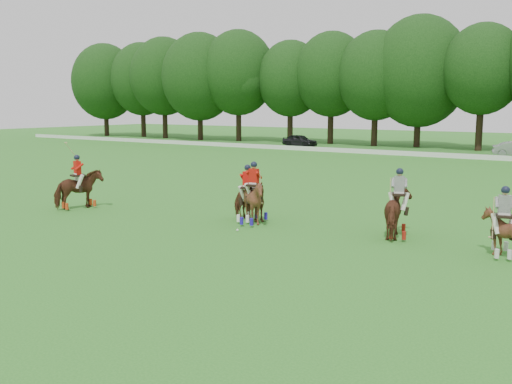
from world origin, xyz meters
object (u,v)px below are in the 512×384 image
Objects in this scene: car_left at (300,141)px; polo_red_c at (254,201)px; polo_red_a at (78,189)px; polo_stripe_a at (398,212)px; polo_stripe_b at (503,232)px; polo_ball at (237,230)px; polo_red_b at (248,201)px.

polo_red_c is at bearing -145.07° from car_left.
polo_red_c is (8.43, 1.72, 0.01)m from polo_red_a.
polo_red_a is at bearing -156.76° from car_left.
polo_red_c is 1.00× the size of polo_stripe_a.
polo_stripe_a is at bearing 9.63° from polo_red_c.
polo_stripe_a reaches higher than car_left.
polo_stripe_a reaches higher than polo_stripe_b.
polo_stripe_a reaches higher than polo_ball.
polo_red_a reaches higher than polo_stripe_a.
polo_stripe_b is at bearing -134.99° from car_left.
car_left reaches higher than polo_ball.
car_left is 1.67× the size of polo_red_c.
polo_red_c is 1.72m from polo_ball.
polo_red_b is at bearing -173.86° from polo_stripe_a.
polo_red_a is at bearing -169.21° from polo_stripe_a.
car_left is 42.37m from polo_red_c.
car_left is at bearing 116.76° from polo_red_b.
polo_red_a is 17.70m from polo_stripe_b.
polo_red_b is (18.86, -37.39, 0.12)m from car_left.
polo_red_c is at bearing 99.76° from polo_ball.
polo_red_c reaches higher than polo_ball.
polo_red_a reaches higher than car_left.
car_left is at bearing 116.61° from polo_ball.
polo_ball is at bearing -80.24° from polo_red_c.
polo_stripe_a is (24.92, -36.74, 0.21)m from car_left.
polo_red_b is 9.68m from polo_stripe_b.
polo_red_b is at bearing 113.34° from polo_ball.
polo_ball is at bearing -169.39° from polo_stripe_b.
polo_stripe_a is (6.06, 0.65, 0.09)m from polo_red_b.
polo_red_a is (10.94, -39.41, 0.20)m from car_left.
car_left is 44.39m from polo_stripe_a.
polo_stripe_b is 24.61× the size of polo_ball.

